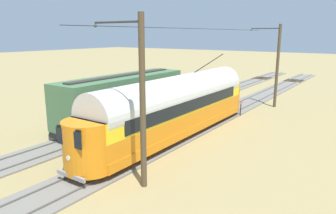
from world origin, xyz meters
TOP-DOWN VIEW (x-y plane):
  - ground_plane at (0.00, 0.00)m, footprint 220.00×220.00m
  - track_streetcar_siding at (-2.49, -0.31)m, footprint 2.80×80.00m
  - track_adjacent_siding at (2.49, -0.31)m, footprint 2.80×80.00m
  - vintage_streetcar at (-2.49, 2.06)m, footprint 2.65×18.31m
  - coach_adjacent at (2.48, 1.92)m, footprint 2.96×11.82m
  - catenary_pole_foreground at (-5.22, -11.44)m, footprint 3.03×0.28m
  - catenary_pole_mid_near at (-5.22, 9.12)m, footprint 3.03×0.28m
  - overhead_wire_run at (-2.58, -1.86)m, footprint 2.83×24.56m
  - switch_stand at (-3.88, -6.17)m, footprint 0.50×0.30m
  - spare_tie_stack at (5.25, -7.60)m, footprint 2.40×2.40m
  - track_end_bumper at (2.49, -8.12)m, footprint 1.80×0.60m

SIDE VIEW (x-z plane):
  - ground_plane at x=0.00m, z-range 0.00..0.00m
  - track_streetcar_siding at x=-2.49m, z-range -0.04..0.14m
  - track_adjacent_siding at x=2.49m, z-range -0.04..0.14m
  - spare_tie_stack at x=5.25m, z-range 0.00..0.54m
  - track_end_bumper at x=2.49m, z-range 0.00..0.80m
  - switch_stand at x=-3.88m, z-range 0.08..1.32m
  - coach_adjacent at x=2.48m, z-range 0.24..4.09m
  - vintage_streetcar at x=-2.49m, z-range -0.37..4.90m
  - catenary_pole_foreground at x=-5.22m, z-range 0.17..8.16m
  - catenary_pole_mid_near at x=-5.22m, z-range 0.17..8.16m
  - overhead_wire_run at x=-2.58m, z-range 7.36..7.54m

